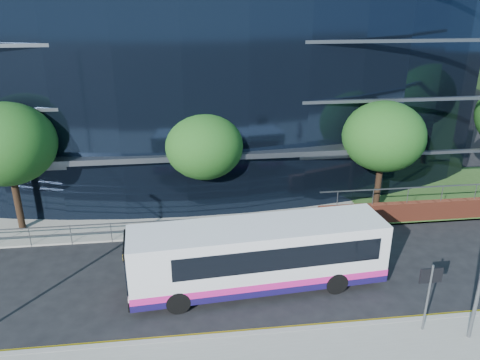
{
  "coord_description": "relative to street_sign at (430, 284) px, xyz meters",
  "views": [
    {
      "loc": [
        -4.11,
        -14.94,
        11.85
      ],
      "look_at": [
        -1.22,
        8.0,
        2.72
      ],
      "focal_mm": 35.0,
      "sensor_mm": 36.0,
      "label": 1
    }
  ],
  "objects": [
    {
      "name": "ground",
      "position": [
        -4.5,
        1.59,
        -2.15
      ],
      "size": [
        200.0,
        200.0,
        0.0
      ],
      "primitive_type": "plane",
      "color": "black",
      "rests_on": "ground"
    },
    {
      "name": "kerb",
      "position": [
        -4.5,
        0.59,
        -2.07
      ],
      "size": [
        80.0,
        0.25,
        0.16
      ],
      "primitive_type": "cube",
      "color": "gray",
      "rests_on": "ground"
    },
    {
      "name": "yellow_line_outer",
      "position": [
        -4.5,
        0.79,
        -2.14
      ],
      "size": [
        80.0,
        0.08,
        0.01
      ],
      "primitive_type": "cube",
      "color": "gold",
      "rests_on": "ground"
    },
    {
      "name": "yellow_line_inner",
      "position": [
        -4.5,
        0.94,
        -2.14
      ],
      "size": [
        80.0,
        0.08,
        0.01
      ],
      "primitive_type": "cube",
      "color": "gold",
      "rests_on": "ground"
    },
    {
      "name": "far_forecourt",
      "position": [
        -10.5,
        12.59,
        -2.1
      ],
      "size": [
        50.0,
        8.0,
        0.1
      ],
      "primitive_type": "cube",
      "color": "gray",
      "rests_on": "ground"
    },
    {
      "name": "glass_office",
      "position": [
        -8.5,
        22.44,
        5.85
      ],
      "size": [
        44.0,
        23.1,
        16.0
      ],
      "color": "black",
      "rests_on": "ground"
    },
    {
      "name": "guard_railings",
      "position": [
        -12.5,
        8.59,
        -1.33
      ],
      "size": [
        24.0,
        0.05,
        1.1
      ],
      "color": "slate",
      "rests_on": "ground"
    },
    {
      "name": "apartment_block",
      "position": [
        27.5,
        58.8,
        8.96
      ],
      "size": [
        60.0,
        42.0,
        30.0
      ],
      "color": "#2D511E",
      "rests_on": "ground"
    },
    {
      "name": "street_sign",
      "position": [
        0.0,
        0.0,
        0.0
      ],
      "size": [
        0.85,
        0.09,
        2.8
      ],
      "color": "slate",
      "rests_on": "pavement_near"
    },
    {
      "name": "tree_far_a",
      "position": [
        -17.5,
        10.59,
        2.71
      ],
      "size": [
        4.95,
        4.95,
        6.98
      ],
      "color": "black",
      "rests_on": "ground"
    },
    {
      "name": "tree_far_b",
      "position": [
        -7.5,
        11.09,
        2.06
      ],
      "size": [
        4.29,
        4.29,
        6.05
      ],
      "color": "black",
      "rests_on": "ground"
    },
    {
      "name": "tree_far_c",
      "position": [
        2.5,
        10.59,
        2.39
      ],
      "size": [
        4.62,
        4.62,
        6.51
      ],
      "color": "black",
      "rests_on": "ground"
    },
    {
      "name": "tree_dist_e",
      "position": [
        19.5,
        41.59,
        2.39
      ],
      "size": [
        4.62,
        4.62,
        6.51
      ],
      "color": "black",
      "rests_on": "ground"
    },
    {
      "name": "city_bus",
      "position": [
        -5.57,
        3.73,
        -0.58
      ],
      "size": [
        11.06,
        3.33,
        2.95
      ],
      "rotation": [
        0.0,
        0.0,
        0.08
      ],
      "color": "silver",
      "rests_on": "ground"
    }
  ]
}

